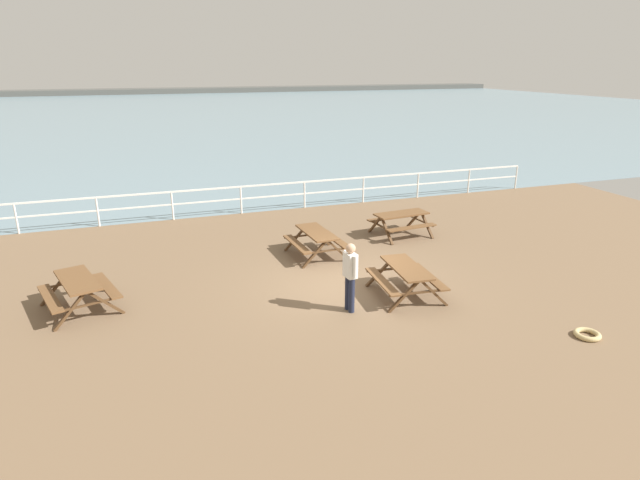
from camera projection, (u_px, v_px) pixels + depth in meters
The scene contains 10 objects.
ground_plane at pixel (349, 288), 13.94m from camera, with size 30.00×24.00×0.20m, color brown.
sea_band at pixel (175, 113), 61.05m from camera, with size 142.00×90.00×0.01m, color gray.
distant_shoreline at pixel (155, 93), 99.49m from camera, with size 142.00×6.00×1.80m, color #4C4C47.
seaward_railing at pixel (273, 191), 20.59m from camera, with size 23.07×0.07×1.08m.
picnic_table_near_left at pixel (406, 274), 13.04m from camera, with size 1.68×1.92×0.80m.
picnic_table_near_right at pixel (401, 219), 17.66m from camera, with size 1.93×1.68×0.80m.
picnic_table_mid_centre at pixel (317, 237), 15.76m from camera, with size 1.62×1.87×0.80m.
picnic_table_far_left at pixel (78, 287), 12.31m from camera, with size 1.95×2.15×0.80m.
visitor at pixel (350, 273), 12.13m from camera, with size 0.26×0.53×1.66m.
rope_coil at pixel (587, 335), 11.22m from camera, with size 0.55×0.55×0.11m, color tan.
Camera 1 is at (-4.98, -11.83, 5.53)m, focal length 29.71 mm.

